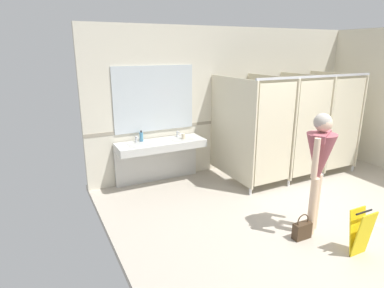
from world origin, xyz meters
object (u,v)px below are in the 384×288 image
Objects in this scene: person_standing at (319,159)px; wet_floor_sign at (361,232)px; paper_cup at (183,136)px; handbag at (302,230)px; soap_dispenser at (141,137)px.

person_standing is 1.05m from wet_floor_sign.
paper_cup is at bearing 107.00° from wet_floor_sign.
paper_cup is (-0.87, 2.51, -0.19)m from person_standing.
person_standing reaches higher than wet_floor_sign.
handbag is 3.46× the size of paper_cup.
soap_dispenser is at bearing 165.19° from paper_cup.
person_standing is at bearing 17.67° from handbag.
handbag is at bearing 122.34° from wet_floor_sign.
person_standing is at bearing -70.83° from paper_cup.
paper_cup reaches higher than handbag.
handbag is at bearing -63.92° from soap_dispenser.
soap_dispenser is 0.34× the size of wet_floor_sign.
person_standing is at bearing -58.79° from soap_dispenser.
paper_cup is 3.40m from wet_floor_sign.
paper_cup is (-0.60, 2.60, 0.79)m from handbag.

